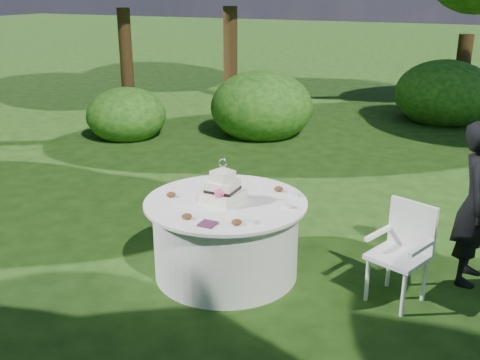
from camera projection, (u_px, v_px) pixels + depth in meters
name	position (u px, v px, depth m)	size (l,w,h in m)	color
ground	(226.00, 272.00, 5.60)	(80.00, 80.00, 0.00)	#1A380F
napkins	(208.00, 224.00, 4.80)	(0.14, 0.14, 0.02)	#4C203A
feather_plume	(196.00, 210.00, 5.11)	(0.48, 0.07, 0.01)	white
guest	(477.00, 204.00, 5.22)	(0.57, 0.38, 1.57)	black
table	(226.00, 237.00, 5.47)	(1.56, 1.56, 0.77)	silver
cake	(223.00, 190.00, 5.29)	(0.39, 0.39, 0.43)	silver
chair	(404.00, 245.00, 4.99)	(0.58, 0.58, 0.90)	silver
votives	(260.00, 199.00, 5.34)	(1.02, 0.95, 0.04)	white
petal_cups	(219.00, 205.00, 5.18)	(0.98, 1.08, 0.05)	#562D16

